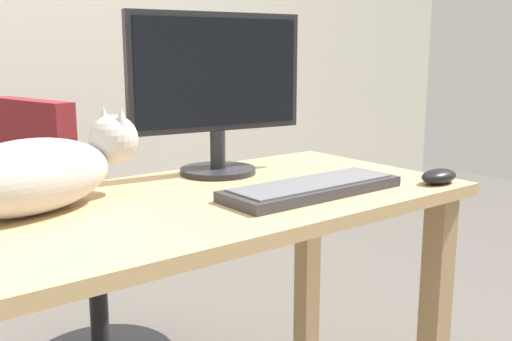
{
  "coord_description": "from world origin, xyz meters",
  "views": [
    {
      "loc": [
        -0.55,
        -1.08,
        1.04
      ],
      "look_at": [
        0.24,
        -0.07,
        0.78
      ],
      "focal_mm": 41.51,
      "sensor_mm": 36.0,
      "label": 1
    }
  ],
  "objects_px": {
    "office_chair": "(82,262)",
    "computer_mouse": "(439,176)",
    "cat": "(39,172)",
    "keyboard": "(312,188)",
    "monitor": "(217,87)"
  },
  "relations": [
    {
      "from": "cat",
      "to": "computer_mouse",
      "type": "distance_m",
      "value": 0.92
    },
    {
      "from": "office_chair",
      "to": "keyboard",
      "type": "distance_m",
      "value": 0.89
    },
    {
      "from": "cat",
      "to": "computer_mouse",
      "type": "bearing_deg",
      "value": -22.15
    },
    {
      "from": "cat",
      "to": "monitor",
      "type": "bearing_deg",
      "value": 9.91
    },
    {
      "from": "monitor",
      "to": "computer_mouse",
      "type": "xyz_separation_m",
      "value": [
        0.36,
        -0.43,
        -0.21
      ]
    },
    {
      "from": "office_chair",
      "to": "keyboard",
      "type": "bearing_deg",
      "value": -72.58
    },
    {
      "from": "office_chair",
      "to": "computer_mouse",
      "type": "distance_m",
      "value": 1.11
    },
    {
      "from": "monitor",
      "to": "keyboard",
      "type": "relative_size",
      "value": 1.09
    },
    {
      "from": "keyboard",
      "to": "computer_mouse",
      "type": "bearing_deg",
      "value": -19.7
    },
    {
      "from": "computer_mouse",
      "to": "monitor",
      "type": "bearing_deg",
      "value": 129.54
    },
    {
      "from": "monitor",
      "to": "keyboard",
      "type": "bearing_deg",
      "value": -82.99
    },
    {
      "from": "office_chair",
      "to": "computer_mouse",
      "type": "xyz_separation_m",
      "value": [
        0.56,
        -0.89,
        0.35
      ]
    },
    {
      "from": "computer_mouse",
      "to": "keyboard",
      "type": "bearing_deg",
      "value": 160.3
    },
    {
      "from": "keyboard",
      "to": "cat",
      "type": "height_order",
      "value": "cat"
    },
    {
      "from": "cat",
      "to": "computer_mouse",
      "type": "height_order",
      "value": "cat"
    }
  ]
}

